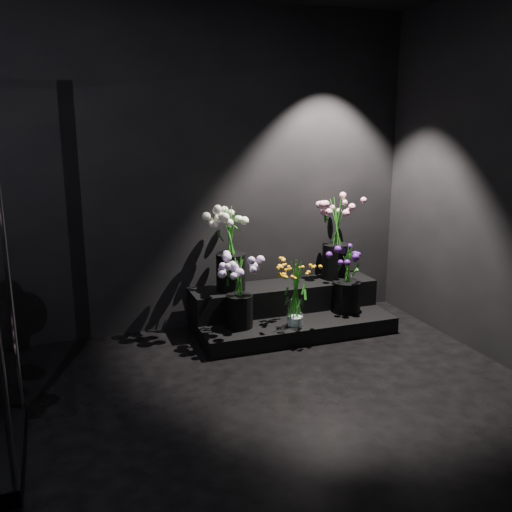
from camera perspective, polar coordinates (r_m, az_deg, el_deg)
name	(u,v)px	position (r m, az deg, el deg)	size (l,w,h in m)	color
floor	(279,437)	(3.58, 2.32, -17.59)	(4.00, 4.00, 0.00)	black
wall_back	(193,172)	(4.98, -6.32, 8.38)	(4.00, 4.00, 0.00)	black
display_riser	(288,311)	(5.17, 3.22, -5.49)	(1.72, 0.76, 0.38)	black
bouquet_orange_bells	(296,292)	(4.78, 3.98, -3.63)	(0.28, 0.28, 0.57)	white
bouquet_lilac	(239,287)	(4.71, -1.69, -3.09)	(0.47, 0.47, 0.60)	black
bouquet_purple	(347,275)	(5.16, 9.13, -1.93)	(0.37, 0.37, 0.62)	black
bouquet_cream_roses	(231,243)	(4.91, -2.57, 1.29)	(0.50, 0.50, 0.73)	black
bouquet_pink_roses	(336,232)	(5.31, 8.04, 2.40)	(0.38, 0.38, 0.77)	black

